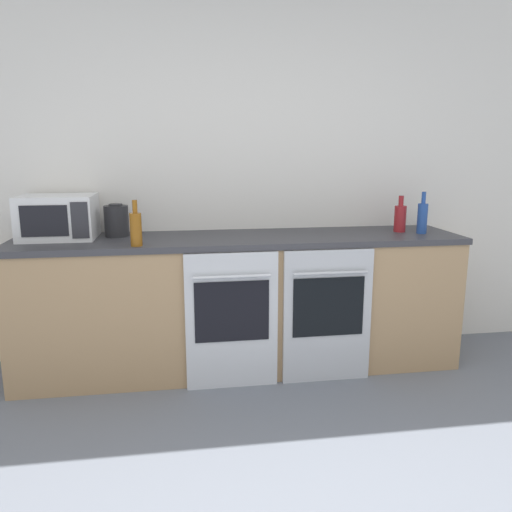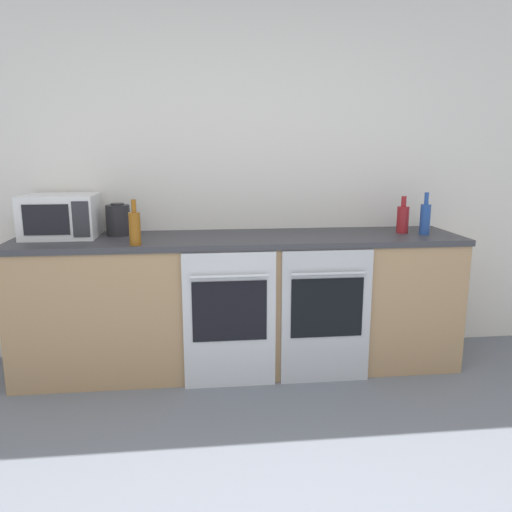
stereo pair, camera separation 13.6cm
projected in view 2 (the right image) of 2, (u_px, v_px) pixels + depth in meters
wall_back at (236, 177)px, 3.62m from camera, size 10.00×0.06×2.60m
counter_back at (241, 302)px, 3.46m from camera, size 3.00×0.65×0.93m
oven_left at (230, 320)px, 3.13m from camera, size 0.58×0.06×0.88m
oven_right at (326, 316)px, 3.20m from camera, size 0.58×0.06×0.88m
microwave at (61, 216)px, 3.30m from camera, size 0.47×0.37×0.28m
bottle_blue at (425, 218)px, 3.41m from camera, size 0.07×0.07×0.29m
bottle_amber at (135, 227)px, 3.03m from camera, size 0.07×0.07×0.28m
bottle_red at (403, 218)px, 3.49m from camera, size 0.08×0.08×0.26m
kettle at (118, 220)px, 3.38m from camera, size 0.16×0.16×0.22m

